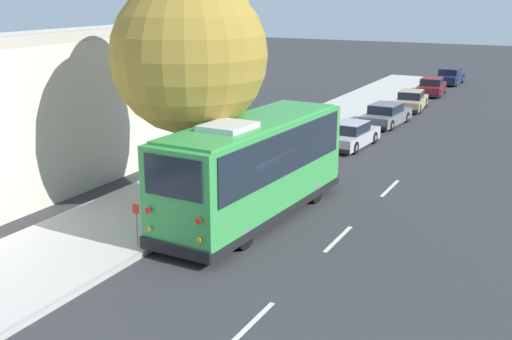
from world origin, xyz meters
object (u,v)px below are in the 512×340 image
Objects in this scene: parked_sedan_tan at (411,101)px; parked_sedan_navy at (450,77)px; parked_sedan_silver at (350,135)px; street_tree at (191,44)px; sign_post_near at (136,224)px; sign_post_far at (160,215)px; shuttle_bus at (254,164)px; parked_sedan_maroon at (431,87)px; parked_sedan_gray at (386,115)px.

parked_sedan_tan is 1.03× the size of parked_sedan_navy.
street_tree reaches higher than parked_sedan_silver.
sign_post_far is (1.21, 0.00, -0.08)m from sign_post_near.
parked_sedan_navy is at bearing -4.20° from parked_sedan_tan.
parked_sedan_maroon is (29.94, 0.42, -1.33)m from shuttle_bus.
parked_sedan_navy is (18.92, -0.05, 0.02)m from parked_sedan_gray.
parked_sedan_tan reaches higher than parked_sedan_gray.
parked_sedan_tan is at bearing 3.10° from parked_sedan_gray.
shuttle_bus is 11.53m from parked_sedan_silver.
parked_sedan_silver is 6.06m from parked_sedan_gray.
shuttle_bus is at bearing 176.56° from parked_sedan_maroon.
street_tree reaches higher than parked_sedan_tan.
parked_sedan_gray is at bearing 174.88° from parked_sedan_tan.
sign_post_far is at bearing 172.23° from parked_sedan_tan.
parked_sedan_tan is at bearing -3.44° from sign_post_far.
parked_sedan_maroon is 3.41× the size of sign_post_near.
parked_sedan_maroon is 1.05× the size of parked_sedan_navy.
parked_sedan_maroon is at bearing -179.52° from parked_sedan_navy.
parked_sedan_navy is at bearing -5.16° from parked_sedan_maroon.
parked_sedan_gray is at bearing -4.17° from sign_post_far.
street_tree is 7.43× the size of sign_post_far.
shuttle_bus is 7.78× the size of sign_post_far.
parked_sedan_gray is 12.44m from parked_sedan_maroon.
parked_sedan_tan is 26.03m from sign_post_far.
shuttle_bus is 29.97m from parked_sedan_maroon.
parked_sedan_navy is (24.98, -0.14, 0.02)m from parked_sedan_silver.
parked_sedan_gray is 0.52× the size of street_tree.
parked_sedan_silver is at bearing 175.64° from parked_sedan_maroon.
shuttle_bus reaches higher than parked_sedan_silver.
parked_sedan_tan is at bearing 3.91° from shuttle_bus.
parked_sedan_silver is 0.94× the size of parked_sedan_gray.
parked_sedan_tan is (23.12, 0.28, -1.33)m from shuttle_bus.
sign_post_far is at bearing 0.00° from sign_post_near.
parked_sedan_gray is 3.87× the size of sign_post_far.
sign_post_near is 1.21m from sign_post_far.
street_tree is at bearing 177.41° from parked_sedan_gray.
parked_sedan_silver is 11.68m from parked_sedan_tan.
sign_post_near is (-4.06, 1.85, -1.09)m from shuttle_bus.
sign_post_far is at bearing -169.97° from street_tree.
street_tree is (-17.51, 1.99, 5.20)m from parked_sedan_gray.
shuttle_bus reaches higher than parked_sedan_tan.
parked_sedan_navy is 39.31m from sign_post_far.
sign_post_far reaches higher than parked_sedan_tan.
street_tree is (-23.13, 2.07, 5.20)m from parked_sedan_tan.
street_tree is at bearing 172.07° from parked_sedan_maroon.
parked_sedan_navy is at bearing 3.71° from shuttle_bus.
shuttle_bus is 2.11× the size of parked_sedan_tan.
parked_sedan_silver is 3.65× the size of sign_post_far.
parked_sedan_gray is at bearing -3.94° from sign_post_near.
street_tree reaches higher than sign_post_near.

